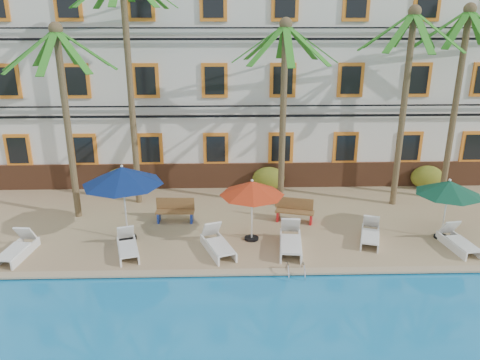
{
  "coord_description": "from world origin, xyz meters",
  "views": [
    {
      "loc": [
        -0.96,
        -13.83,
        7.9
      ],
      "look_at": [
        -0.49,
        3.0,
        2.0
      ],
      "focal_mm": 35.0,
      "sensor_mm": 36.0,
      "label": 1
    }
  ],
  "objects_px": {
    "palm_c": "(284,90)",
    "lounger_d": "(291,241)",
    "palm_d": "(406,83)",
    "umbrella_blue": "(122,176)",
    "palm_e": "(459,79)",
    "umbrella_red": "(252,188)",
    "pool_ladder": "(295,274)",
    "umbrella_green": "(449,188)",
    "bench_right": "(295,210)",
    "palm_a": "(64,97)",
    "lounger_f": "(458,241)",
    "lounger_a": "(18,248)",
    "lounger_c": "(217,244)",
    "palm_b": "(128,60)",
    "lounger_b": "(127,246)",
    "bench_left": "(175,210)",
    "lounger_e": "(370,234)"
  },
  "relations": [
    {
      "from": "palm_c",
      "to": "lounger_d",
      "type": "relative_size",
      "value": 3.6
    },
    {
      "from": "palm_d",
      "to": "umbrella_blue",
      "type": "distance_m",
      "value": 11.55
    },
    {
      "from": "palm_e",
      "to": "umbrella_blue",
      "type": "height_order",
      "value": "palm_e"
    },
    {
      "from": "umbrella_red",
      "to": "pool_ladder",
      "type": "height_order",
      "value": "umbrella_red"
    },
    {
      "from": "umbrella_green",
      "to": "pool_ladder",
      "type": "xyz_separation_m",
      "value": [
        -5.68,
        -2.4,
        -1.94
      ]
    },
    {
      "from": "bench_right",
      "to": "pool_ladder",
      "type": "bearing_deg",
      "value": -97.49
    },
    {
      "from": "palm_a",
      "to": "pool_ladder",
      "type": "distance_m",
      "value": 10.62
    },
    {
      "from": "palm_d",
      "to": "lounger_d",
      "type": "relative_size",
      "value": 3.81
    },
    {
      "from": "lounger_f",
      "to": "pool_ladder",
      "type": "relative_size",
      "value": 2.5
    },
    {
      "from": "umbrella_blue",
      "to": "lounger_a",
      "type": "distance_m",
      "value": 4.22
    },
    {
      "from": "palm_d",
      "to": "umbrella_red",
      "type": "xyz_separation_m",
      "value": [
        -6.27,
        -3.26,
        -3.2
      ]
    },
    {
      "from": "lounger_d",
      "to": "lounger_c",
      "type": "bearing_deg",
      "value": -178.0
    },
    {
      "from": "palm_b",
      "to": "lounger_b",
      "type": "relative_size",
      "value": 5.14
    },
    {
      "from": "bench_left",
      "to": "bench_right",
      "type": "bearing_deg",
      "value": -1.63
    },
    {
      "from": "lounger_a",
      "to": "bench_right",
      "type": "relative_size",
      "value": 1.21
    },
    {
      "from": "palm_c",
      "to": "lounger_f",
      "type": "distance_m",
      "value": 8.45
    },
    {
      "from": "palm_c",
      "to": "umbrella_blue",
      "type": "xyz_separation_m",
      "value": [
        -5.9,
        -3.06,
        -2.49
      ]
    },
    {
      "from": "lounger_c",
      "to": "bench_right",
      "type": "bearing_deg",
      "value": 39.27
    },
    {
      "from": "lounger_b",
      "to": "pool_ladder",
      "type": "distance_m",
      "value": 5.75
    },
    {
      "from": "palm_e",
      "to": "bench_left",
      "type": "xyz_separation_m",
      "value": [
        -11.59,
        -2.15,
        -4.75
      ]
    },
    {
      "from": "lounger_a",
      "to": "lounger_d",
      "type": "height_order",
      "value": "lounger_d"
    },
    {
      "from": "lounger_d",
      "to": "umbrella_green",
      "type": "bearing_deg",
      "value": 7.44
    },
    {
      "from": "umbrella_green",
      "to": "bench_left",
      "type": "relative_size",
      "value": 1.51
    },
    {
      "from": "umbrella_blue",
      "to": "lounger_f",
      "type": "distance_m",
      "value": 11.89
    },
    {
      "from": "palm_e",
      "to": "umbrella_red",
      "type": "relative_size",
      "value": 3.54
    },
    {
      "from": "palm_a",
      "to": "palm_e",
      "type": "relative_size",
      "value": 0.92
    },
    {
      "from": "umbrella_blue",
      "to": "umbrella_red",
      "type": "height_order",
      "value": "umbrella_blue"
    },
    {
      "from": "umbrella_red",
      "to": "umbrella_green",
      "type": "distance_m",
      "value": 6.94
    },
    {
      "from": "palm_a",
      "to": "palm_d",
      "type": "height_order",
      "value": "palm_d"
    },
    {
      "from": "palm_a",
      "to": "palm_c",
      "type": "distance_m",
      "value": 8.36
    },
    {
      "from": "umbrella_green",
      "to": "lounger_b",
      "type": "relative_size",
      "value": 1.22
    },
    {
      "from": "lounger_a",
      "to": "bench_left",
      "type": "bearing_deg",
      "value": 28.61
    },
    {
      "from": "umbrella_blue",
      "to": "lounger_c",
      "type": "distance_m",
      "value": 4.05
    },
    {
      "from": "bench_left",
      "to": "lounger_d",
      "type": "bearing_deg",
      "value": -30.61
    },
    {
      "from": "lounger_a",
      "to": "lounger_f",
      "type": "relative_size",
      "value": 1.02
    },
    {
      "from": "umbrella_red",
      "to": "lounger_e",
      "type": "distance_m",
      "value": 4.59
    },
    {
      "from": "umbrella_blue",
      "to": "umbrella_red",
      "type": "relative_size",
      "value": 1.23
    },
    {
      "from": "umbrella_blue",
      "to": "bench_right",
      "type": "height_order",
      "value": "umbrella_blue"
    },
    {
      "from": "palm_b",
      "to": "lounger_c",
      "type": "distance_m",
      "value": 8.19
    },
    {
      "from": "palm_e",
      "to": "bench_left",
      "type": "bearing_deg",
      "value": -169.49
    },
    {
      "from": "palm_c",
      "to": "palm_e",
      "type": "xyz_separation_m",
      "value": [
        7.28,
        0.64,
        0.31
      ]
    },
    {
      "from": "palm_a",
      "to": "bench_right",
      "type": "relative_size",
      "value": 4.77
    },
    {
      "from": "lounger_a",
      "to": "bench_left",
      "type": "distance_m",
      "value": 5.72
    },
    {
      "from": "lounger_d",
      "to": "umbrella_red",
      "type": "bearing_deg",
      "value": 148.46
    },
    {
      "from": "umbrella_red",
      "to": "bench_right",
      "type": "bearing_deg",
      "value": 41.22
    },
    {
      "from": "palm_b",
      "to": "umbrella_blue",
      "type": "xyz_separation_m",
      "value": [
        0.23,
        -3.62,
        -3.62
      ]
    },
    {
      "from": "palm_b",
      "to": "lounger_a",
      "type": "xyz_separation_m",
      "value": [
        -3.21,
        -4.81,
        -5.76
      ]
    },
    {
      "from": "lounger_e",
      "to": "lounger_a",
      "type": "bearing_deg",
      "value": -176.31
    },
    {
      "from": "lounger_f",
      "to": "palm_d",
      "type": "bearing_deg",
      "value": 101.93
    },
    {
      "from": "palm_b",
      "to": "bench_left",
      "type": "bearing_deg",
      "value": -48.77
    }
  ]
}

